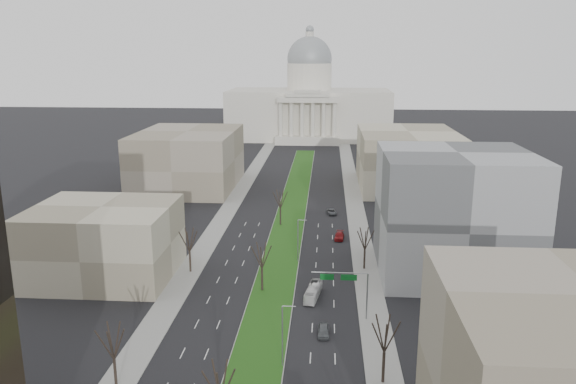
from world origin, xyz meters
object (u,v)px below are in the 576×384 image
at_px(car_red, 339,236).
at_px(box_van, 313,292).
at_px(car_grey_near, 324,330).
at_px(car_grey_far, 332,212).

relative_size(car_red, box_van, 0.63).
xyz_separation_m(car_grey_near, box_van, (-1.96, 13.35, 0.38)).
height_order(car_grey_near, car_grey_far, car_grey_near).
height_order(car_grey_near, box_van, box_van).
relative_size(car_grey_near, box_van, 0.54).
height_order(car_red, car_grey_far, car_red).
relative_size(car_grey_far, box_van, 0.58).
height_order(car_red, box_van, box_van).
bearing_deg(car_grey_near, box_van, 98.09).
relative_size(car_grey_near, car_grey_far, 0.93).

